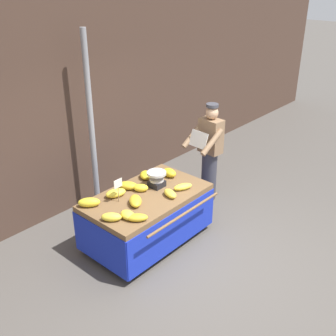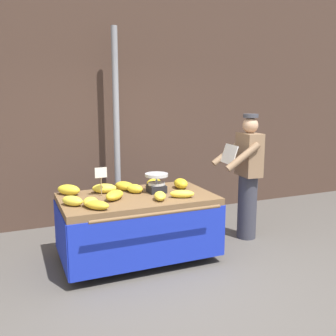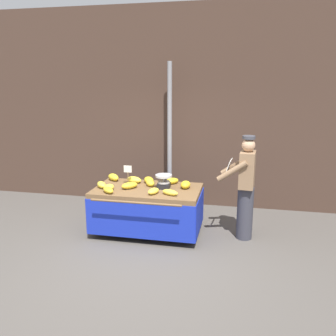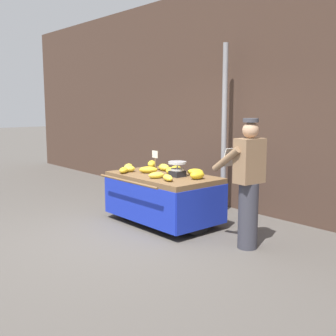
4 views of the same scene
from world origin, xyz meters
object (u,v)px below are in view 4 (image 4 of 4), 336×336
object	(u,v)px
weighing_scale	(177,169)
banana_bunch_11	(195,172)
banana_bunch_3	(124,170)
banana_bunch_5	(170,171)
vendor_person	(248,183)
banana_bunch_2	(148,170)
banana_bunch_7	(197,175)
banana_bunch_1	(176,169)
banana_bunch_8	(156,175)
banana_bunch_6	(129,169)
banana_bunch_9	(164,167)
banana_cart	(163,188)
banana_bunch_4	(168,178)
street_pole	(224,130)
banana_bunch_10	(128,167)
price_sign	(155,156)
banana_bunch_0	(152,164)

from	to	relation	value
weighing_scale	banana_bunch_11	distance (m)	0.32
weighing_scale	banana_bunch_11	size ratio (longest dim) A/B	1.12
banana_bunch_3	banana_bunch_5	world-z (taller)	banana_bunch_5
banana_bunch_11	vendor_person	xyz separation A→B (m)	(1.26, -0.27, 0.03)
weighing_scale	banana_bunch_11	world-z (taller)	weighing_scale
weighing_scale	banana_bunch_2	size ratio (longest dim) A/B	0.94
banana_bunch_7	vendor_person	world-z (taller)	vendor_person
banana_bunch_1	banana_bunch_8	bearing A→B (deg)	-68.57
banana_bunch_6	banana_bunch_9	world-z (taller)	banana_bunch_9
banana_bunch_1	banana_cart	bearing A→B (deg)	-79.66
banana_bunch_4	banana_bunch_5	world-z (taller)	banana_bunch_5
street_pole	banana_cart	distance (m)	1.56
banana_bunch_7	banana_bunch_11	world-z (taller)	banana_bunch_7
banana_bunch_2	banana_bunch_6	distance (m)	0.35
banana_bunch_9	banana_bunch_11	world-z (taller)	banana_bunch_9
banana_bunch_7	banana_bunch_2	bearing A→B (deg)	-167.46
banana_bunch_7	banana_bunch_9	size ratio (longest dim) A/B	0.83
banana_bunch_10	vendor_person	xyz separation A→B (m)	(2.37, 0.23, 0.03)
price_sign	banana_bunch_7	bearing A→B (deg)	-0.88
banana_bunch_2	weighing_scale	bearing A→B (deg)	13.07
banana_bunch_6	banana_bunch_7	size ratio (longest dim) A/B	0.92
banana_bunch_7	banana_bunch_11	distance (m)	0.36
weighing_scale	banana_bunch_3	world-z (taller)	weighing_scale
street_pole	banana_bunch_1	size ratio (longest dim) A/B	9.94
banana_bunch_9	banana_bunch_1	bearing A→B (deg)	7.27
banana_bunch_11	weighing_scale	bearing A→B (deg)	-104.96
banana_bunch_2	banana_bunch_10	distance (m)	0.48
banana_bunch_4	banana_bunch_8	size ratio (longest dim) A/B	1.14
price_sign	banana_bunch_3	world-z (taller)	price_sign
weighing_scale	banana_bunch_8	bearing A→B (deg)	-105.01
banana_cart	banana_bunch_3	bearing A→B (deg)	-145.85
banana_bunch_5	banana_bunch_7	world-z (taller)	banana_bunch_7
weighing_scale	vendor_person	xyz separation A→B (m)	(1.34, 0.04, -0.03)
street_pole	banana_bunch_11	xyz separation A→B (m)	(0.23, -0.92, -0.62)
street_pole	weighing_scale	world-z (taller)	street_pole
banana_bunch_4	banana_bunch_9	xyz separation A→B (m)	(-0.77, 0.57, 0.01)
street_pole	banana_bunch_1	xyz separation A→B (m)	(-0.18, -0.96, -0.61)
banana_bunch_3	banana_bunch_7	distance (m)	1.29
weighing_scale	banana_bunch_0	bearing A→B (deg)	163.61
banana_bunch_7	banana_bunch_10	size ratio (longest dim) A/B	0.94
vendor_person	banana_bunch_8	bearing A→B (deg)	-165.18
vendor_person	street_pole	bearing A→B (deg)	141.51
banana_bunch_3	banana_bunch_11	distance (m)	1.17
banana_bunch_6	banana_bunch_7	bearing A→B (deg)	17.04
weighing_scale	banana_bunch_6	world-z (taller)	weighing_scale
banana_bunch_2	banana_bunch_5	distance (m)	0.37
price_sign	banana_bunch_8	bearing A→B (deg)	-37.30
banana_bunch_0	banana_bunch_2	bearing A→B (deg)	-43.76
price_sign	banana_bunch_9	size ratio (longest dim) A/B	1.17
street_pole	banana_bunch_8	world-z (taller)	street_pole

